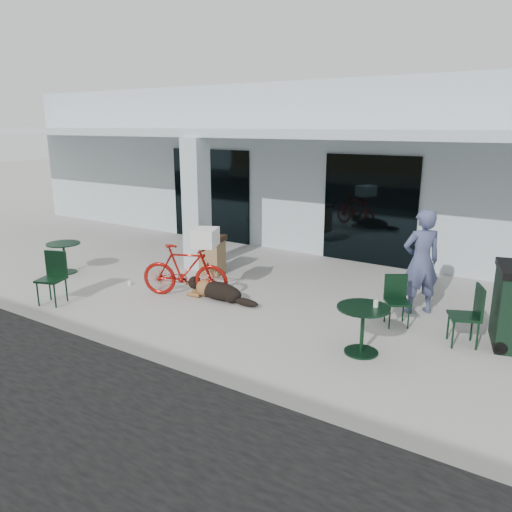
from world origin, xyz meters
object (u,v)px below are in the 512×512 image
Objects in this scene: bicycle at (185,271)px; trash_receptacle at (212,255)px; cafe_table_near at (65,258)px; cafe_chair_far_b at (464,315)px; cafe_chair_near at (51,279)px; dog at (218,290)px; cafe_table_far at (362,330)px; cafe_chair_far_a at (397,301)px; person at (421,262)px.

bicycle is 1.63m from trash_receptacle.
cafe_chair_far_b reaches higher than cafe_table_near.
bicycle is at bearing 23.42° from cafe_chair_near.
dog is 1.38× the size of trash_receptacle.
bicycle reaches higher than cafe_chair_near.
dog is (0.70, 0.19, -0.33)m from bicycle.
cafe_chair_far_b is 5.81m from trash_receptacle.
cafe_chair_near is (-2.58, -1.96, 0.30)m from dog.
cafe_chair_near is 6.01m from cafe_table_far.
cafe_chair_near is at bearing -42.42° from cafe_table_near.
cafe_table_far is at bearing -127.40° from cafe_chair_far_a.
cafe_chair_far_b is (7.10, 2.42, -0.02)m from cafe_chair_near.
cafe_table_far reaches higher than cafe_table_near.
bicycle is 4.03m from cafe_table_far.
dog is at bearing -48.16° from trash_receptacle.
bicycle is at bearing -20.49° from person.
cafe_chair_far_a is 0.89× the size of cafe_chair_far_b.
cafe_table_near is 8.76m from cafe_chair_far_b.
cafe_chair_near is 1.03× the size of cafe_chair_far_b.
bicycle is 0.80m from dog.
dog is 0.64× the size of person.
cafe_table_near is 0.75× the size of cafe_chair_near.
bicycle is 4.18m from cafe_chair_far_a.
cafe_chair_far_a is 4.66m from trash_receptacle.
cafe_chair_far_a is (5.97, 2.62, -0.07)m from cafe_chair_near.
cafe_chair_near is 3.59m from trash_receptacle.
cafe_table_near is 0.39× the size of person.
bicycle is at bearing -71.62° from trash_receptacle.
person reaches higher than cafe_table_far.
person is at bearing 48.18° from cafe_chair_far_a.
trash_receptacle is (1.36, 3.32, -0.05)m from cafe_chair_near.
cafe_chair_near is at bearing 110.92° from bicycle.
person reaches higher than bicycle.
cafe_chair_far_a is 0.45× the size of person.
trash_receptacle reaches higher than cafe_chair_far_a.
person is at bearing 9.73° from cafe_chair_near.
cafe_chair_far_b reaches higher than cafe_chair_far_a.
dog is at bearing 167.91° from cafe_table_far.
cafe_table_far is 0.91× the size of cafe_chair_far_a.
cafe_chair_near reaches higher than cafe_chair_far_a.
bicycle reaches higher than cafe_table_near.
cafe_table_near is 3.50m from trash_receptacle.
cafe_table_far is 0.81× the size of cafe_chair_far_b.
trash_receptacle is (-5.74, 0.90, -0.04)m from cafe_chair_far_b.
dog is 1.24× the size of cafe_chair_near.
cafe_chair_far_a reaches higher than cafe_table_near.
cafe_chair_far_a is at bearing 8.58° from cafe_table_near.
cafe_chair_far_b is (1.22, 1.17, 0.12)m from cafe_table_far.
bicycle is 1.42× the size of dog.
cafe_table_far is 4.96m from trash_receptacle.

